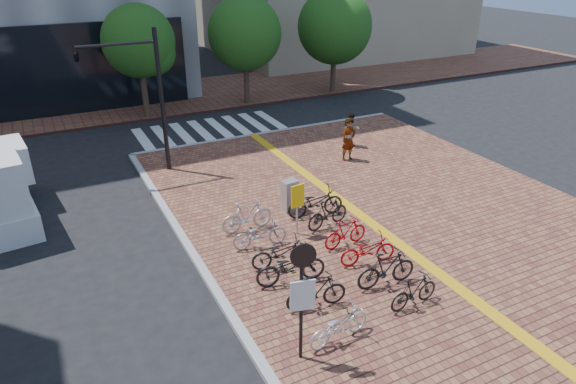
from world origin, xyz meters
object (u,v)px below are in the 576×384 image
bike_7 (387,269)px  notice_sign (302,289)px  bike_11 (315,202)px  traffic_light_pole (124,78)px  bike_3 (281,253)px  bike_2 (291,267)px  pedestrian_b (351,130)px  bike_0 (339,325)px  bike_1 (316,292)px  bike_9 (346,233)px  yellow_sign (298,200)px  utility_box (290,196)px  bike_6 (414,291)px  bike_10 (328,213)px  pedestrian_a (348,140)px  bike_5 (247,216)px  bike_4 (260,234)px  bike_8 (368,250)px

bike_7 → notice_sign: bearing=117.2°
bike_11 → traffic_light_pole: 8.76m
bike_3 → bike_7: bike_7 is taller
bike_2 → pedestrian_b: 11.28m
bike_0 → bike_11: bearing=-31.6°
bike_1 → bike_9: 3.25m
bike_9 → yellow_sign: bearing=33.3°
bike_0 → utility_box: 6.77m
bike_9 → traffic_light_pole: (-4.65, 8.62, 3.52)m
bike_6 → traffic_light_pole: 13.29m
bike_10 → pedestrian_a: (3.88, 4.78, 0.42)m
bike_2 → pedestrian_a: 9.56m
bike_3 → notice_sign: (-1.23, -3.54, 1.46)m
bike_11 → traffic_light_pole: (-4.79, 6.46, 3.47)m
bike_9 → pedestrian_a: pedestrian_a is taller
bike_6 → bike_7: (-0.10, 1.07, 0.08)m
yellow_sign → bike_7: bearing=-76.3°
pedestrian_a → bike_0: bearing=-126.8°
utility_box → traffic_light_pole: bearing=126.1°
utility_box → traffic_light_pole: traffic_light_pole is taller
notice_sign → bike_5: bearing=78.8°
bike_0 → bike_2: (0.05, 2.58, 0.08)m
bike_1 → bike_3: bearing=7.9°
bike_0 → bike_9: (2.47, 3.57, 0.02)m
bike_10 → notice_sign: 6.36m
bike_4 → bike_5: size_ratio=0.98×
pedestrian_b → notice_sign: bearing=-117.6°
bike_3 → bike_8: 2.55m
bike_0 → bike_1: bearing=-13.0°
yellow_sign → utility_box: bearing=71.5°
pedestrian_b → bike_7: bearing=-108.1°
bike_7 → pedestrian_b: bearing=-23.6°
bike_7 → traffic_light_pole: size_ratio=0.31×
bike_1 → bike_7: size_ratio=0.92×
bike_2 → bike_9: 2.61m
bike_1 → bike_4: (-0.08, 3.42, -0.04)m
bike_10 → notice_sign: bearing=133.4°
utility_box → bike_5: bearing=-162.0°
bike_10 → bike_0: bearing=141.6°
bike_9 → bike_7: bearing=172.6°
bike_5 → bike_6: bike_5 is taller
bike_6 → pedestrian_b: (5.11, 10.79, 0.33)m
bike_2 → bike_8: 2.48m
bike_11 → pedestrian_b: pedestrian_b is taller
bike_3 → traffic_light_pole: (-2.34, 8.77, 3.52)m
bike_1 → bike_10: (2.46, 3.56, 0.01)m
bike_0 → bike_1: 1.31m
pedestrian_b → utility_box: 7.17m
bike_5 → traffic_light_pole: (-2.29, 6.33, 3.46)m
utility_box → yellow_sign: size_ratio=0.66×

